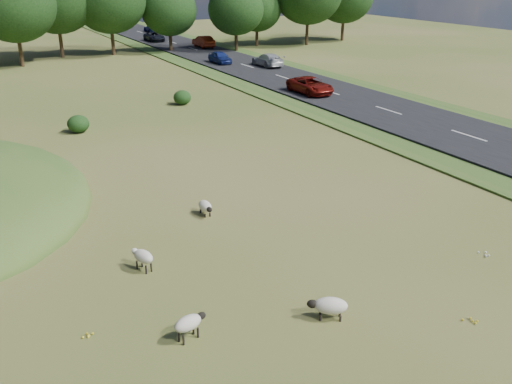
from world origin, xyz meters
TOP-DOWN VIEW (x-y plane):
  - ground at (0.00, 20.00)m, footprint 160.00×160.00m
  - road at (20.00, 30.00)m, footprint 8.00×150.00m
  - treeline at (-1.06, 55.44)m, footprint 96.28×14.66m
  - shrubs at (-2.84, 25.12)m, footprint 21.06×7.05m
  - sheep_0 at (-4.27, 1.19)m, footprint 0.79×1.19m
  - sheep_2 at (0.05, -4.70)m, footprint 1.34×1.07m
  - sheep_3 at (-4.34, -3.60)m, footprint 1.18×0.72m
  - sheep_4 at (-0.20, 4.78)m, footprint 0.53×1.16m
  - car_0 at (18.10, 66.49)m, footprint 2.14×4.63m
  - car_1 at (21.90, 56.87)m, footprint 1.61×4.61m
  - car_2 at (21.90, 38.73)m, footprint 1.96×4.83m
  - car_4 at (21.90, 78.89)m, footprint 1.85×4.54m
  - car_6 at (18.10, 24.22)m, footprint 2.30×5.00m
  - car_7 at (18.10, 43.11)m, footprint 1.58×3.92m

SIDE VIEW (x-z plane):
  - ground at x=0.00m, z-range 0.00..0.00m
  - road at x=20.00m, z-range 0.00..0.25m
  - sheep_4 at x=-0.20m, z-range 0.09..0.76m
  - sheep_2 at x=0.05m, z-range 0.10..0.86m
  - sheep_3 at x=-4.34m, z-range 0.16..0.99m
  - sheep_0 at x=-4.27m, z-range 0.16..0.99m
  - shrubs at x=-2.84m, z-range -0.01..1.21m
  - car_0 at x=18.10m, z-range 0.25..1.54m
  - car_4 at x=21.90m, z-range 0.25..1.57m
  - car_7 at x=18.10m, z-range 0.25..1.59m
  - car_6 at x=18.10m, z-range 0.25..1.64m
  - car_2 at x=21.90m, z-range 0.25..1.65m
  - car_1 at x=21.90m, z-range 0.25..1.77m
  - treeline at x=-1.06m, z-range 0.72..12.41m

